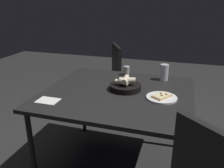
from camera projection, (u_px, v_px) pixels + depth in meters
ground at (117, 166)px, 2.15m from camera, size 8.00×8.00×0.00m
dining_table at (118, 98)px, 1.91m from camera, size 1.19×1.07×0.75m
pizza_plate at (162, 97)px, 1.76m from camera, size 0.23×0.23×0.04m
bread_basket at (125, 86)px, 1.92m from camera, size 0.26×0.26×0.11m
beer_glass at (164, 73)px, 2.13m from camera, size 0.08×0.08×0.15m
pepper_shaker at (126, 71)px, 2.29m from camera, size 0.06×0.06×0.09m
napkin at (48, 101)px, 1.72m from camera, size 0.16×0.12×0.00m
chair_far at (108, 78)px, 2.94m from camera, size 0.59×0.59×0.93m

